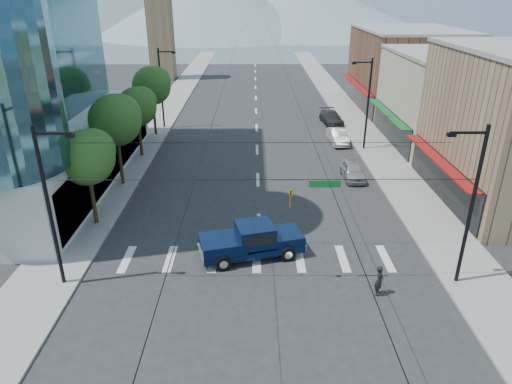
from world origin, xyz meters
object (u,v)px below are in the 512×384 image
pedestrian (379,280)px  parked_car_far (331,118)px  pickup_truck (251,240)px  parked_car_near (353,170)px  parked_car_mid (338,136)px

pedestrian → parked_car_far: pedestrian is taller
pickup_truck → parked_car_near: pickup_truck is taller
pickup_truck → pedestrian: bearing=-44.3°
parked_car_near → parked_car_far: size_ratio=0.81×
parked_car_mid → parked_car_far: same height
pedestrian → parked_car_near: pedestrian is taller
pickup_truck → parked_car_mid: bearing=53.2°
parked_car_near → pickup_truck: bearing=-125.9°
pickup_truck → parked_car_mid: pickup_truck is taller
parked_car_near → parked_car_mid: size_ratio=0.92×
parked_car_near → parked_car_far: (0.91, 17.36, 0.04)m
pickup_truck → pedestrian: 7.77m
parked_car_near → parked_car_mid: (0.39, 9.77, 0.04)m
pickup_truck → parked_car_near: bearing=40.6°
pedestrian → pickup_truck: bearing=81.3°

